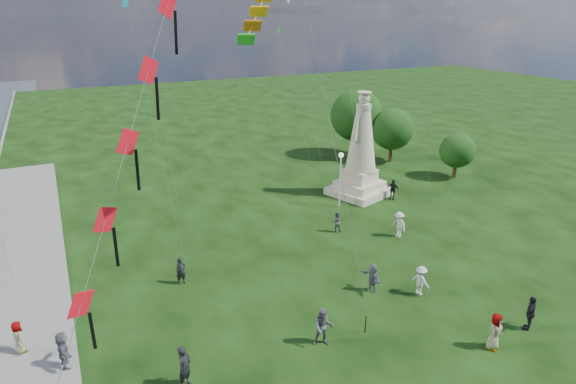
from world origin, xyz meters
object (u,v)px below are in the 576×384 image
lamppost (341,168)px  person_3 (531,313)px  person_8 (399,224)px  person_10 (19,339)px  person_7 (336,222)px  person_6 (181,271)px  person_4 (495,332)px  person_2 (421,281)px  person_11 (372,278)px  person_0 (185,367)px  person_1 (323,327)px  statue (361,157)px  person_5 (64,352)px  person_9 (393,189)px

lamppost → person_3: (-0.15, -16.79, -2.17)m
person_8 → person_10: bearing=-93.2°
person_7 → person_8: 4.09m
person_6 → person_7: (10.99, 1.93, -0.05)m
person_4 → person_2: bearing=71.1°
person_11 → person_2: bearing=53.8°
person_0 → person_3: 15.66m
person_2 → person_3: 5.22m
lamppost → person_0: (-15.42, -13.32, -2.12)m
person_6 → person_7: bearing=6.8°
person_1 → person_0: bearing=-155.7°
statue → person_4: 19.38m
person_8 → person_11: (-5.42, -4.63, -0.08)m
lamppost → person_4: (-2.73, -17.05, -2.17)m
person_0 → person_10: size_ratio=1.23×
person_1 → person_3: person_1 is taller
person_2 → person_6: size_ratio=1.05×
person_0 → person_10: bearing=99.9°
person_11 → person_1: bearing=-61.7°
person_2 → person_10: (-18.58, 3.95, -0.06)m
person_0 → person_4: size_ratio=1.06×
person_0 → person_2: (12.71, 1.07, -0.11)m
person_3 → person_4: 2.59m
person_1 → person_3: bearing=6.7°
person_0 → person_8: (16.08, 7.09, -0.06)m
statue → lamppost: statue is taller
person_5 → person_8: (20.27, 3.90, 0.04)m
person_0 → person_9: bearing=-7.0°
person_1 → person_7: (6.69, 9.76, -0.20)m
person_3 → person_9: bearing=-131.8°
person_7 → person_8: bearing=157.8°
lamppost → person_8: lamppost is taller
lamppost → person_0: lamppost is taller
lamppost → person_4: lamppost is taller
person_7 → person_9: 7.77m
person_9 → statue: bearing=-176.3°
person_7 → person_8: person_8 is taller
statue → person_0: (-18.19, -14.72, -2.19)m
statue → person_0: bearing=-158.6°
statue → person_6: (-16.36, -7.11, -2.34)m
person_5 → person_8: 20.64m
person_10 → person_11: person_11 is taller
person_11 → lamppost: bearing=154.1°
person_2 → person_11: size_ratio=1.03×
person_1 → person_9: person_1 is taller
person_2 → person_9: person_9 is taller
person_5 → person_8: size_ratio=0.95×
lamppost → person_0: 20.49m
person_3 → person_11: 7.51m
person_3 → person_11: (-4.61, 5.93, -0.08)m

